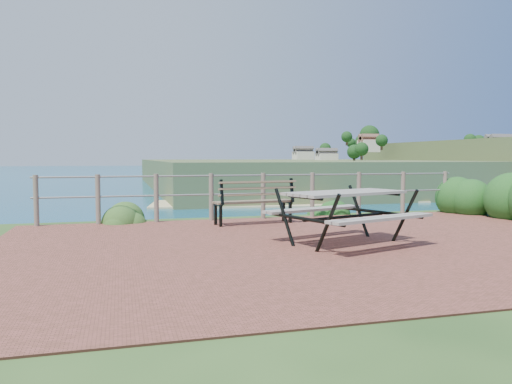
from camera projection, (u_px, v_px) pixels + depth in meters
ground at (323, 245)px, 7.71m from camera, size 10.00×7.00×0.12m
ocean at (127, 161)px, 200.15m from camera, size 1200.00×1200.00×0.00m
safety_railing at (263, 193)px, 10.90m from camera, size 9.40×0.10×1.00m
distant_bay at (486, 163)px, 248.33m from camera, size 290.00×232.36×24.00m
picnic_table at (345, 212)px, 7.74m from camera, size 2.08×1.60×0.81m
park_bench at (253, 195)px, 10.03m from camera, size 1.67×0.63×0.92m
shrub_right_edge at (459, 213)px, 12.10m from camera, size 1.07×1.07×1.54m
shrub_lip_west at (124, 223)px, 10.40m from camera, size 0.86×0.86×0.64m
shrub_lip_east at (328, 214)px, 11.94m from camera, size 0.73×0.73×0.46m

